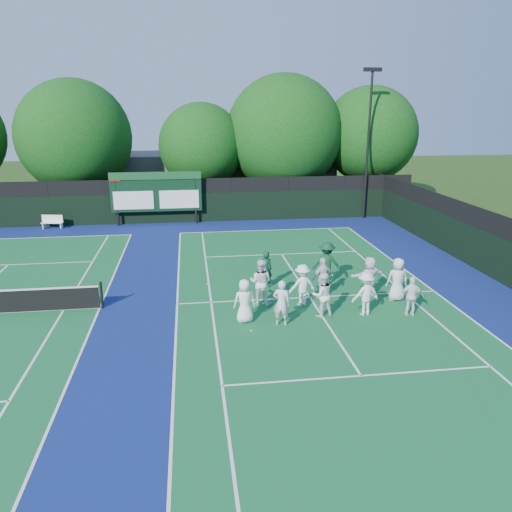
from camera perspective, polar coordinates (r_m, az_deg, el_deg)
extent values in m
plane|color=#203C10|center=(20.12, 6.84, -5.77)|extent=(120.00, 120.00, 0.00)
cube|color=navy|center=(20.48, -10.44, -5.51)|extent=(34.00, 32.00, 0.01)
cube|color=#135E2D|center=(21.01, 6.17, -4.72)|extent=(10.97, 23.77, 0.00)
cube|color=white|center=(32.15, 1.17, 2.96)|extent=(10.97, 0.08, 0.00)
cube|color=white|center=(20.45, -9.00, -5.43)|extent=(0.08, 23.77, 0.00)
cube|color=white|center=(22.90, 19.65, -3.79)|extent=(0.08, 23.77, 0.00)
cube|color=white|center=(20.46, -5.15, -5.28)|extent=(0.08, 23.77, 0.00)
cube|color=white|center=(22.32, 16.51, -4.02)|extent=(0.08, 23.77, 0.00)
cube|color=white|center=(15.48, 11.91, -13.24)|extent=(8.23, 0.08, 0.00)
cube|color=white|center=(26.93, 2.96, 0.21)|extent=(8.23, 0.08, 0.00)
cube|color=white|center=(21.01, 6.17, -4.71)|extent=(0.08, 12.80, 0.00)
cube|color=white|center=(33.07, -23.57, 1.94)|extent=(10.97, 0.08, 0.00)
cube|color=white|center=(20.77, -17.42, -5.67)|extent=(0.08, 23.77, 0.00)
cube|color=white|center=(21.06, -21.11, -5.74)|extent=(0.08, 23.77, 0.00)
cube|color=white|center=(28.03, -26.45, -0.90)|extent=(8.23, 0.08, 0.00)
cube|color=black|center=(34.63, -9.53, 5.40)|extent=(34.00, 0.08, 2.00)
cube|color=black|center=(34.37, -9.65, 7.85)|extent=(34.00, 0.05, 1.00)
cube|color=black|center=(24.40, 27.24, -1.01)|extent=(0.08, 32.00, 2.00)
cylinder|color=black|center=(34.41, -15.64, 6.21)|extent=(0.16, 0.16, 3.50)
cylinder|color=black|center=(34.08, -6.91, 6.61)|extent=(0.16, 0.16, 3.50)
cube|color=black|center=(34.07, -11.34, 7.18)|extent=(6.00, 0.15, 2.60)
cube|color=#154A22|center=(33.82, -11.46, 8.98)|extent=(6.00, 0.05, 0.50)
cube|color=white|center=(34.19, -13.82, 6.20)|extent=(2.60, 0.04, 1.20)
cube|color=white|center=(34.00, -8.76, 6.43)|extent=(2.60, 0.04, 1.20)
cube|color=maroon|center=(34.09, -15.86, 8.58)|extent=(0.70, 0.04, 0.50)
cube|color=#555559|center=(42.44, -3.86, 9.01)|extent=(18.00, 6.00, 4.00)
cylinder|color=black|center=(35.95, 12.66, 12.08)|extent=(0.16, 0.16, 10.00)
cube|color=black|center=(35.93, 13.20, 20.04)|extent=(1.20, 0.30, 0.25)
cylinder|color=black|center=(20.56, -17.23, -4.28)|extent=(0.10, 0.10, 1.10)
cube|color=white|center=(35.20, -22.26, 3.54)|extent=(1.44, 0.62, 0.06)
cube|color=white|center=(35.27, -22.25, 4.01)|extent=(1.38, 0.31, 0.46)
cube|color=white|center=(35.38, -23.09, 3.17)|extent=(0.11, 0.33, 0.37)
cube|color=white|center=(35.10, -21.34, 3.27)|extent=(0.11, 0.33, 0.37)
cylinder|color=black|center=(38.80, -19.41, 6.34)|extent=(0.44, 0.44, 2.60)
sphere|color=#0D3C0F|center=(38.33, -20.04, 12.66)|extent=(7.99, 7.99, 7.99)
sphere|color=#0D3C0F|center=(38.56, -18.94, 11.59)|extent=(5.60, 5.60, 5.60)
cylinder|color=black|center=(38.02, -6.08, 6.97)|extent=(0.44, 0.44, 2.57)
sphere|color=#0D3C0F|center=(37.58, -6.25, 12.41)|extent=(6.21, 6.21, 6.21)
sphere|color=#0D3C0F|center=(37.95, -5.32, 11.54)|extent=(4.35, 4.35, 4.35)
cylinder|color=black|center=(38.68, 3.12, 7.17)|extent=(0.44, 0.44, 2.52)
sphere|color=#0D3C0F|center=(38.20, 3.23, 13.82)|extent=(8.61, 8.61, 8.61)
sphere|color=#0D3C0F|center=(38.66, 4.02, 12.56)|extent=(6.02, 6.02, 6.02)
cylinder|color=black|center=(40.41, 12.48, 7.50)|extent=(0.44, 0.44, 2.92)
sphere|color=#0D3C0F|center=(39.98, 12.86, 13.39)|extent=(7.21, 7.21, 7.21)
sphere|color=#0D3C0F|center=(40.52, 13.46, 12.37)|extent=(5.05, 5.05, 5.05)
sphere|color=yellow|center=(17.86, -0.52, -8.53)|extent=(0.07, 0.07, 0.07)
sphere|color=yellow|center=(22.44, 13.43, -3.61)|extent=(0.07, 0.07, 0.07)
sphere|color=yellow|center=(21.27, 15.06, -4.88)|extent=(0.07, 0.07, 0.07)
sphere|color=yellow|center=(22.45, -5.62, -3.21)|extent=(0.07, 0.07, 0.07)
sphere|color=yellow|center=(21.14, 2.14, -4.42)|extent=(0.07, 0.07, 0.07)
sphere|color=yellow|center=(20.22, 12.17, -5.81)|extent=(0.07, 0.07, 0.07)
imported|color=white|center=(18.33, -1.32, -5.16)|extent=(0.83, 0.56, 1.65)
imported|color=silver|center=(18.08, 2.92, -5.37)|extent=(0.73, 0.59, 1.72)
imported|color=white|center=(18.97, 7.59, -4.41)|extent=(0.92, 0.76, 1.72)
imported|color=white|center=(19.40, 12.41, -4.22)|extent=(1.21, 0.85, 1.70)
imported|color=white|center=(19.81, 17.35, -4.42)|extent=(0.96, 0.55, 1.54)
imported|color=white|center=(19.91, 0.53, -2.99)|extent=(1.12, 1.02, 1.88)
imported|color=white|center=(19.94, 5.30, -3.32)|extent=(1.20, 0.84, 1.69)
imported|color=silver|center=(20.77, 7.64, -2.50)|extent=(1.11, 0.77, 1.74)
imported|color=white|center=(21.28, 12.82, -2.32)|extent=(1.68, 0.91, 1.73)
imported|color=silver|center=(21.14, 15.86, -2.58)|extent=(0.92, 0.64, 1.79)
imported|color=#0F3921|center=(21.75, 1.08, -1.55)|extent=(0.65, 0.47, 1.67)
imported|color=#0F3A22|center=(22.37, 8.08, -0.83)|extent=(1.40, 1.01, 1.95)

